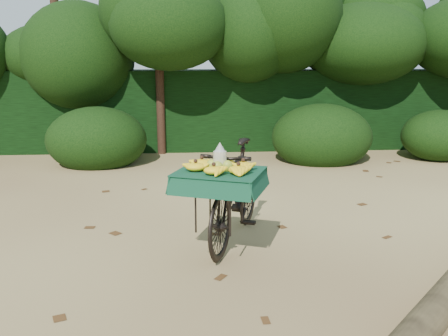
{
  "coord_description": "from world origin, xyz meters",
  "views": [
    {
      "loc": [
        -1.16,
        -5.05,
        2.04
      ],
      "look_at": [
        -0.8,
        -0.05,
        0.89
      ],
      "focal_mm": 38.0,
      "sensor_mm": 36.0,
      "label": 1
    }
  ],
  "objects": [
    {
      "name": "ground",
      "position": [
        0.0,
        0.0,
        0.0
      ],
      "size": [
        80.0,
        80.0,
        0.0
      ],
      "primitive_type": "plane",
      "color": "tan",
      "rests_on": "ground"
    },
    {
      "name": "vendor_bicycle",
      "position": [
        -0.67,
        0.05,
        0.59
      ],
      "size": [
        1.32,
        2.02,
        1.16
      ],
      "rotation": [
        0.0,
        0.0,
        -0.37
      ],
      "color": "black",
      "rests_on": "ground"
    },
    {
      "name": "hedge_backdrop",
      "position": [
        0.0,
        6.3,
        0.9
      ],
      "size": [
        26.0,
        1.8,
        1.8
      ],
      "primitive_type": "cube",
      "color": "black",
      "rests_on": "ground"
    },
    {
      "name": "tree_row",
      "position": [
        -0.65,
        5.5,
        2.0
      ],
      "size": [
        14.5,
        2.0,
        4.0
      ],
      "primitive_type": null,
      "color": "black",
      "rests_on": "ground"
    },
    {
      "name": "bush_clumps",
      "position": [
        0.5,
        4.3,
        0.45
      ],
      "size": [
        8.8,
        1.7,
        0.9
      ],
      "primitive_type": null,
      "color": "black",
      "rests_on": "ground"
    },
    {
      "name": "leaf_litter",
      "position": [
        0.0,
        0.65,
        0.01
      ],
      "size": [
        7.0,
        7.3,
        0.01
      ],
      "primitive_type": null,
      "color": "#492C13",
      "rests_on": "ground"
    }
  ]
}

